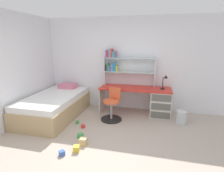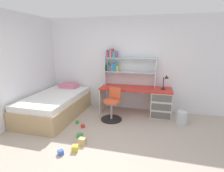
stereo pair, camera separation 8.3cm
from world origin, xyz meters
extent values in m
cube|color=#B2A393|center=(0.00, 0.00, -0.01)|extent=(5.43, 5.61, 0.02)
cube|color=silver|center=(0.00, 2.34, 1.29)|extent=(5.43, 0.06, 2.57)
cube|color=red|center=(0.38, 1.98, 0.69)|extent=(1.88, 0.61, 0.04)
cube|color=beige|center=(1.06, 1.98, 0.34)|extent=(0.52, 0.58, 0.67)
cube|color=beige|center=(-0.54, 1.98, 0.34)|extent=(0.03, 0.55, 0.67)
cube|color=#5E5B57|center=(1.06, 1.69, 0.11)|extent=(0.47, 0.01, 0.17)
cube|color=#5E5B57|center=(1.06, 1.69, 0.34)|extent=(0.47, 0.01, 0.17)
cube|color=#5E5B57|center=(1.06, 1.69, 0.56)|extent=(0.47, 0.01, 0.17)
cube|color=silver|center=(-0.50, 2.17, 1.11)|extent=(0.02, 0.22, 0.79)
cube|color=silver|center=(0.88, 2.17, 1.11)|extent=(0.02, 0.22, 0.79)
cube|color=silver|center=(0.19, 2.17, 1.10)|extent=(1.36, 0.22, 0.02)
cube|color=silver|center=(0.19, 2.17, 1.47)|extent=(1.36, 0.22, 0.02)
cube|color=#26262D|center=(-0.45, 2.17, 1.20)|extent=(0.03, 0.16, 0.18)
cube|color=#4CA559|center=(-0.41, 2.17, 1.21)|extent=(0.02, 0.18, 0.21)
cube|color=#338CBF|center=(-0.37, 2.17, 1.19)|extent=(0.04, 0.14, 0.16)
cube|color=purple|center=(-0.34, 2.17, 1.18)|extent=(0.02, 0.18, 0.15)
cube|color=beige|center=(-0.31, 2.17, 1.20)|extent=(0.02, 0.13, 0.19)
cube|color=#338CBF|center=(-0.27, 2.17, 1.21)|extent=(0.04, 0.16, 0.21)
cube|color=#338CBF|center=(-0.23, 2.17, 1.21)|extent=(0.02, 0.14, 0.20)
cube|color=#338CBF|center=(-0.20, 2.17, 1.23)|extent=(0.03, 0.17, 0.24)
cube|color=yellow|center=(-0.15, 2.17, 1.19)|extent=(0.04, 0.12, 0.16)
cube|color=purple|center=(-0.45, 2.17, 1.59)|extent=(0.03, 0.15, 0.20)
cube|color=red|center=(-0.41, 2.17, 1.57)|extent=(0.04, 0.15, 0.17)
cube|color=#338CBF|center=(-0.37, 2.17, 1.60)|extent=(0.04, 0.13, 0.23)
cube|color=beige|center=(-0.34, 2.17, 1.60)|extent=(0.02, 0.13, 0.22)
cube|color=red|center=(-0.30, 2.17, 1.60)|extent=(0.04, 0.18, 0.24)
cube|color=#338CBF|center=(-0.26, 2.17, 1.57)|extent=(0.04, 0.20, 0.16)
cube|color=#4CA559|center=(-0.22, 2.17, 1.57)|extent=(0.03, 0.18, 0.17)
cube|color=purple|center=(-0.18, 2.17, 1.57)|extent=(0.04, 0.13, 0.18)
cylinder|color=black|center=(1.09, 2.01, 0.72)|extent=(0.12, 0.12, 0.02)
cylinder|color=black|center=(1.09, 2.01, 0.88)|extent=(0.02, 0.02, 0.30)
cone|color=black|center=(1.17, 1.96, 1.03)|extent=(0.12, 0.11, 0.13)
cylinder|color=black|center=(-0.13, 1.38, 0.01)|extent=(0.52, 0.52, 0.03)
cylinder|color=#A5A8AD|center=(-0.13, 1.38, 0.23)|extent=(0.05, 0.05, 0.46)
cylinder|color=#D85933|center=(-0.13, 1.38, 0.49)|extent=(0.40, 0.40, 0.05)
cube|color=#D85933|center=(-0.07, 1.55, 0.66)|extent=(0.32, 0.13, 0.28)
cube|color=tan|center=(-1.61, 1.26, 0.22)|extent=(1.17, 2.06, 0.43)
cube|color=white|center=(-1.61, 1.26, 0.50)|extent=(1.11, 2.00, 0.14)
cube|color=#D8728C|center=(-1.61, 2.04, 0.63)|extent=(0.50, 0.32, 0.12)
cylinder|color=silver|center=(1.55, 1.58, 0.16)|extent=(0.24, 0.24, 0.31)
cube|color=#3860B7|center=(-0.61, -0.21, 0.04)|extent=(0.12, 0.12, 0.08)
cube|color=gold|center=(-0.42, -0.05, 0.05)|extent=(0.13, 0.13, 0.11)
cube|color=tan|center=(-0.38, 0.18, 0.06)|extent=(0.13, 0.13, 0.13)
cube|color=red|center=(-0.65, 0.81, 0.04)|extent=(0.11, 0.11, 0.08)
cube|color=#479E51|center=(-0.86, 0.98, 0.04)|extent=(0.10, 0.10, 0.07)
cube|color=#479E51|center=(-0.53, 0.39, 0.05)|extent=(0.12, 0.12, 0.10)
camera|label=1|loc=(0.85, -2.63, 1.90)|focal=28.51mm
camera|label=2|loc=(0.93, -2.61, 1.90)|focal=28.51mm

